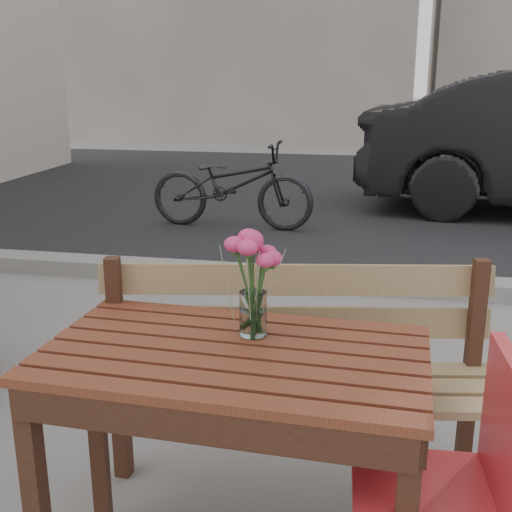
{
  "coord_description": "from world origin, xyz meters",
  "views": [
    {
      "loc": [
        0.42,
        -1.58,
        1.56
      ],
      "look_at": [
        0.04,
        0.37,
        0.99
      ],
      "focal_mm": 45.0,
      "sensor_mm": 36.0,
      "label": 1
    }
  ],
  "objects_px": {
    "main_table": "(234,385)",
    "bicycle": "(232,185)",
    "red_chair": "(460,480)",
    "main_vase": "(253,271)"
  },
  "relations": [
    {
      "from": "main_table",
      "to": "bicycle",
      "type": "bearing_deg",
      "value": 105.59
    },
    {
      "from": "red_chair",
      "to": "main_vase",
      "type": "xyz_separation_m",
      "value": [
        -0.64,
        0.32,
        0.46
      ]
    },
    {
      "from": "main_table",
      "to": "red_chair",
      "type": "height_order",
      "value": "red_chair"
    },
    {
      "from": "main_vase",
      "to": "bicycle",
      "type": "distance_m",
      "value": 4.6
    },
    {
      "from": "main_table",
      "to": "bicycle",
      "type": "xyz_separation_m",
      "value": [
        -1.07,
        4.56,
        -0.17
      ]
    },
    {
      "from": "main_table",
      "to": "main_vase",
      "type": "height_order",
      "value": "main_vase"
    },
    {
      "from": "main_table",
      "to": "main_vase",
      "type": "bearing_deg",
      "value": 75.97
    },
    {
      "from": "main_vase",
      "to": "red_chair",
      "type": "bearing_deg",
      "value": -26.31
    },
    {
      "from": "main_vase",
      "to": "bicycle",
      "type": "xyz_separation_m",
      "value": [
        -1.11,
        4.43,
        -0.51
      ]
    },
    {
      "from": "red_chair",
      "to": "bicycle",
      "type": "bearing_deg",
      "value": -163.22
    }
  ]
}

